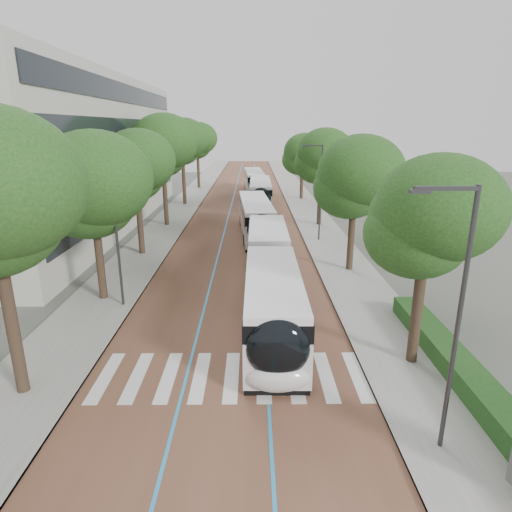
# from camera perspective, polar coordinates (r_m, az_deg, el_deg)

# --- Properties ---
(ground) EXTENTS (160.00, 160.00, 0.00)m
(ground) POSITION_cam_1_polar(r_m,az_deg,el_deg) (16.85, -4.13, -17.59)
(ground) COLOR #51544C
(ground) RESTS_ON ground
(road) EXTENTS (11.00, 140.00, 0.02)m
(road) POSITION_cam_1_polar(r_m,az_deg,el_deg) (54.69, -1.60, 6.90)
(road) COLOR brown
(road) RESTS_ON ground
(sidewalk_left) EXTENTS (4.00, 140.00, 0.12)m
(sidewalk_left) POSITION_cam_1_polar(r_m,az_deg,el_deg) (55.34, -9.45, 6.85)
(sidewalk_left) COLOR gray
(sidewalk_left) RESTS_ON ground
(sidewalk_right) EXTENTS (4.00, 140.00, 0.12)m
(sidewalk_right) POSITION_cam_1_polar(r_m,az_deg,el_deg) (55.06, 6.28, 6.92)
(sidewalk_right) COLOR gray
(sidewalk_right) RESTS_ON ground
(kerb_left) EXTENTS (0.20, 140.00, 0.14)m
(kerb_left) POSITION_cam_1_polar(r_m,az_deg,el_deg) (55.08, -7.48, 6.89)
(kerb_left) COLOR gray
(kerb_left) RESTS_ON ground
(kerb_right) EXTENTS (0.20, 140.00, 0.14)m
(kerb_right) POSITION_cam_1_polar(r_m,az_deg,el_deg) (54.87, 4.30, 6.94)
(kerb_right) COLOR gray
(kerb_right) RESTS_ON ground
(zebra_crossing) EXTENTS (10.55, 3.60, 0.01)m
(zebra_crossing) POSITION_cam_1_polar(r_m,az_deg,el_deg) (17.65, -3.26, -15.70)
(zebra_crossing) COLOR silver
(zebra_crossing) RESTS_ON ground
(lane_line_left) EXTENTS (0.12, 126.00, 0.01)m
(lane_line_left) POSITION_cam_1_polar(r_m,az_deg,el_deg) (54.74, -3.29, 6.90)
(lane_line_left) COLOR #288CCB
(lane_line_left) RESTS_ON road
(lane_line_right) EXTENTS (0.12, 126.00, 0.01)m
(lane_line_right) POSITION_cam_1_polar(r_m,az_deg,el_deg) (54.68, 0.09, 6.92)
(lane_line_right) COLOR #288CCB
(lane_line_right) RESTS_ON road
(office_building) EXTENTS (18.11, 40.00, 14.00)m
(office_building) POSITION_cam_1_polar(r_m,az_deg,el_deg) (46.67, -27.22, 12.01)
(office_building) COLOR #A6A49A
(office_building) RESTS_ON ground
(hedge) EXTENTS (1.20, 14.00, 0.80)m
(hedge) POSITION_cam_1_polar(r_m,az_deg,el_deg) (18.39, 26.48, -14.39)
(hedge) COLOR #153C14
(hedge) RESTS_ON sidewalk_right
(streetlight_near) EXTENTS (1.82, 0.20, 8.00)m
(streetlight_near) POSITION_cam_1_polar(r_m,az_deg,el_deg) (13.08, 24.95, -5.87)
(streetlight_near) COLOR #323235
(streetlight_near) RESTS_ON sidewalk_right
(streetlight_far) EXTENTS (1.82, 0.20, 8.00)m
(streetlight_far) POSITION_cam_1_polar(r_m,az_deg,el_deg) (36.59, 8.38, 9.35)
(streetlight_far) COLOR #323235
(streetlight_far) RESTS_ON sidewalk_right
(lamp_post_left) EXTENTS (0.14, 0.14, 8.00)m
(lamp_post_left) POSITION_cam_1_polar(r_m,az_deg,el_deg) (23.61, -18.10, 2.83)
(lamp_post_left) COLOR #323235
(lamp_post_left) RESTS_ON sidewalk_left
(trees_left) EXTENTS (6.25, 60.79, 10.17)m
(trees_left) POSITION_cam_1_polar(r_m,az_deg,el_deg) (39.77, -13.24, 12.87)
(trees_left) COLOR black
(trees_left) RESTS_ON ground
(trees_right) EXTENTS (5.63, 47.20, 8.85)m
(trees_right) POSITION_cam_1_polar(r_m,az_deg,el_deg) (38.66, 9.61, 11.58)
(trees_right) COLOR black
(trees_right) RESTS_ON ground
(lead_bus) EXTENTS (2.71, 18.42, 3.20)m
(lead_bus) POSITION_cam_1_polar(r_m,az_deg,el_deg) (23.28, 1.92, -2.93)
(lead_bus) COLOR black
(lead_bus) RESTS_ON ground
(bus_queued_0) EXTENTS (3.33, 12.54, 3.20)m
(bus_queued_0) POSITION_cam_1_polar(r_m,az_deg,el_deg) (38.24, -0.01, 4.99)
(bus_queued_0) COLOR silver
(bus_queued_0) RESTS_ON ground
(bus_queued_1) EXTENTS (2.66, 12.42, 3.20)m
(bus_queued_1) POSITION_cam_1_polar(r_m,az_deg,el_deg) (52.43, 0.58, 8.26)
(bus_queued_1) COLOR silver
(bus_queued_1) RESTS_ON ground
(bus_queued_2) EXTENTS (3.20, 12.52, 3.20)m
(bus_queued_2) POSITION_cam_1_polar(r_m,az_deg,el_deg) (64.13, -0.21, 9.85)
(bus_queued_2) COLOR silver
(bus_queued_2) RESTS_ON ground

